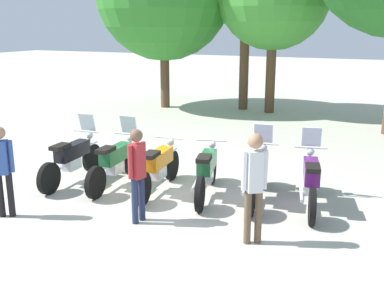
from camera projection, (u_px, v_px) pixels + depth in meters
The scene contains 10 objects.
ground_plane at pixel (182, 194), 9.12m from camera, with size 80.00×80.00×0.00m, color #BCB7A8.
motorcycle_0 at pixel (72, 158), 9.73m from camera, with size 0.62×2.19×1.37m.
motorcycle_1 at pixel (116, 161), 9.50m from camera, with size 0.62×2.19×1.37m.
motorcycle_2 at pixel (158, 167), 9.15m from camera, with size 0.62×2.19×0.99m.
motorcycle_3 at pixel (207, 171), 8.92m from camera, with size 0.75×2.15×0.99m.
motorcycle_4 at pixel (258, 174), 8.68m from camera, with size 0.62×2.18×1.37m.
motorcycle_5 at pixel (311, 179), 8.37m from camera, with size 0.72×2.16×1.37m.
person_0 at pixel (2, 165), 7.82m from camera, with size 0.39×0.29×1.60m.
person_1 at pixel (137, 169), 7.60m from camera, with size 0.25×0.41×1.61m.
person_2 at pixel (254, 180), 6.82m from camera, with size 0.38×0.31×1.72m.
Camera 1 is at (3.69, -7.75, 3.25)m, focal length 43.11 mm.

